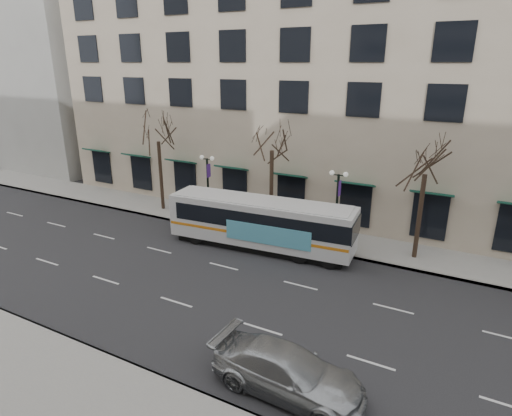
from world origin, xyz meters
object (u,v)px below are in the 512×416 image
Objects in this scene: lamp_post_left at (208,185)px; city_bus at (262,222)px; silver_car at (288,371)px; tree_far_right at (427,158)px; tree_far_left at (157,129)px; tree_far_mid at (272,137)px; lamp_post_right at (337,205)px.

lamp_post_left is 6.36m from city_bus.
city_bus is 13.09m from silver_car.
tree_far_right is 0.65× the size of city_bus.
tree_far_left reaches higher than lamp_post_left.
tree_far_mid reaches higher than lamp_post_right.
lamp_post_left is at bearing -177.71° from tree_far_right.
lamp_post_right is 0.42× the size of city_bus.
tree_far_left is 1.60× the size of lamp_post_right.
lamp_post_left is 0.88× the size of silver_car.
tree_far_mid is at bearing 30.47° from silver_car.
tree_far_right is 15.38m from silver_car.
lamp_post_right is at bearing 0.00° from lamp_post_left.
lamp_post_right is at bearing 13.04° from silver_car.
lamp_post_left is 18.60m from silver_car.
tree_far_mid is 17.15m from silver_car.
lamp_post_left reaches higher than city_bus.
lamp_post_right is 13.94m from silver_car.
lamp_post_right is at bearing -2.29° from tree_far_left.
tree_far_right is at bearing 0.00° from tree_far_left.
lamp_post_left is at bearing 180.00° from lamp_post_right.
tree_far_mid is at bearing 173.17° from lamp_post_right.
silver_car is (2.59, -13.53, -2.09)m from lamp_post_right.
lamp_post_left is 1.00× the size of lamp_post_right.
tree_far_left reaches higher than lamp_post_right.
silver_car is at bearing -61.75° from tree_far_mid.
tree_far_left is 20.00m from tree_far_right.
silver_car is (-2.40, -14.13, -5.57)m from tree_far_right.
silver_car is (12.59, -13.53, -2.09)m from lamp_post_left.
tree_far_right reaches higher than silver_car.
tree_far_mid is (10.00, 0.00, 0.21)m from tree_far_left.
lamp_post_right is 0.88× the size of silver_car.
tree_far_right is 15.40m from lamp_post_left.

